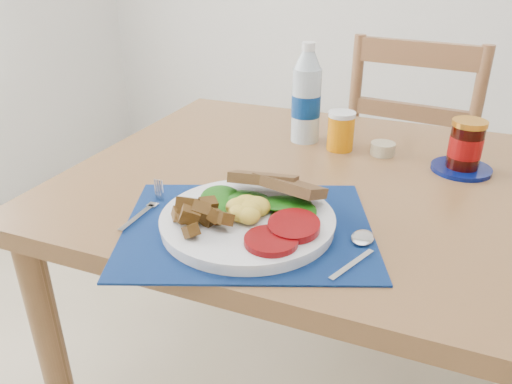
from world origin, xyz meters
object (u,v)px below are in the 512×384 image
at_px(breakfast_plate, 243,216).
at_px(water_bottle, 306,99).
at_px(chair_far, 413,145).
at_px(juice_glass, 341,132).
at_px(jam_on_saucer, 465,149).

height_order(breakfast_plate, water_bottle, water_bottle).
bearing_deg(water_bottle, chair_far, 65.40).
height_order(breakfast_plate, juice_glass, juice_glass).
bearing_deg(chair_far, juice_glass, 82.93).
relative_size(juice_glass, jam_on_saucer, 0.69).
relative_size(water_bottle, juice_glass, 2.77).
distance_m(juice_glass, jam_on_saucer, 0.29).
xyz_separation_m(chair_far, breakfast_plate, (-0.21, -1.00, 0.19)).
bearing_deg(breakfast_plate, water_bottle, 93.18).
bearing_deg(jam_on_saucer, water_bottle, 171.56).
distance_m(chair_far, jam_on_saucer, 0.64).
bearing_deg(jam_on_saucer, juice_glass, 174.26).
distance_m(chair_far, breakfast_plate, 1.04).
height_order(juice_glass, jam_on_saucer, jam_on_saucer).
relative_size(breakfast_plate, juice_glass, 3.40).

